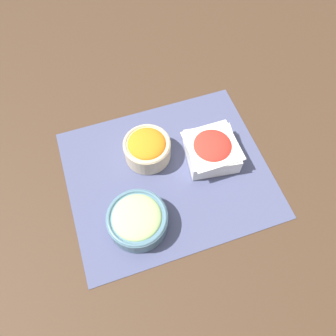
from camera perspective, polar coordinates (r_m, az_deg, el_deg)
The scene contains 5 objects.
ground_plane at distance 0.89m, azimuth 0.00°, elevation -1.04°, with size 3.00×3.00×0.00m, color #422D1E.
placemat at distance 0.89m, azimuth 0.00°, elevation -0.98°, with size 0.54×0.45×0.00m.
tomato_bowl at distance 0.89m, azimuth 7.61°, elevation 3.18°, with size 0.15×0.15×0.07m.
cucumber_bowl at distance 0.80m, azimuth -5.35°, elevation -8.90°, with size 0.15×0.15×0.07m.
carrot_bowl at distance 0.88m, azimuth -3.65°, elevation 3.55°, with size 0.13×0.13×0.08m.
Camera 1 is at (0.13, 0.39, 0.79)m, focal length 35.00 mm.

